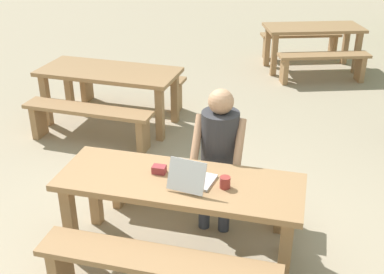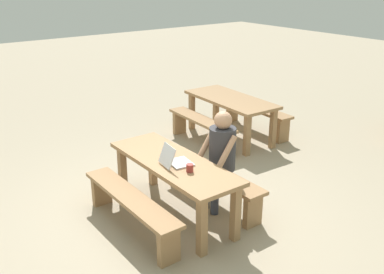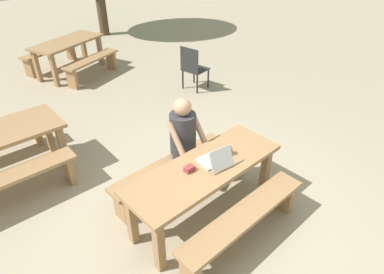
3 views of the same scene
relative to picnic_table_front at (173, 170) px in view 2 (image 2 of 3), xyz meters
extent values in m
plane|color=tan|center=(0.00, 0.00, -0.61)|extent=(30.00, 30.00, 0.00)
cube|color=#9E754C|center=(0.00, 0.00, 0.09)|extent=(1.90, 0.67, 0.05)
cube|color=#9E754C|center=(-0.85, -0.23, -0.27)|extent=(0.09, 0.09, 0.67)
cube|color=#9E754C|center=(0.85, -0.23, -0.27)|extent=(0.09, 0.09, 0.67)
cube|color=#9E754C|center=(-0.85, 0.23, -0.27)|extent=(0.09, 0.09, 0.67)
cube|color=#9E754C|center=(0.85, 0.23, -0.27)|extent=(0.09, 0.09, 0.67)
cube|color=#9E754C|center=(0.00, -0.59, -0.18)|extent=(1.73, 0.30, 0.05)
cube|color=#9E754C|center=(-0.76, -0.59, -0.41)|extent=(0.08, 0.24, 0.40)
cube|color=#9E754C|center=(0.76, -0.59, -0.41)|extent=(0.08, 0.24, 0.40)
cube|color=#9E754C|center=(0.00, 0.59, -0.18)|extent=(1.73, 0.30, 0.05)
cube|color=#9E754C|center=(-0.76, 0.59, -0.41)|extent=(0.08, 0.24, 0.40)
cube|color=#9E754C|center=(0.76, 0.59, -0.41)|extent=(0.08, 0.24, 0.40)
cube|color=silver|center=(0.12, 0.02, 0.13)|extent=(0.32, 0.28, 0.02)
cube|color=silver|center=(0.10, -0.15, 0.25)|extent=(0.30, 0.14, 0.23)
cube|color=black|center=(0.10, -0.14, 0.25)|extent=(0.27, 0.12, 0.21)
cube|color=#993338|center=(-0.18, 0.06, 0.15)|extent=(0.11, 0.08, 0.06)
cylinder|color=#99332D|center=(0.36, -0.02, 0.16)|extent=(0.08, 0.08, 0.09)
cylinder|color=#333847|center=(0.11, 0.41, -0.38)|extent=(0.10, 0.10, 0.45)
cylinder|color=#333847|center=(0.29, 0.41, -0.38)|extent=(0.10, 0.10, 0.45)
cube|color=#333847|center=(0.20, 0.50, -0.12)|extent=(0.28, 0.28, 0.12)
cylinder|color=#333338|center=(0.20, 0.59, 0.19)|extent=(0.33, 0.33, 0.53)
cylinder|color=tan|center=(0.01, 0.49, 0.22)|extent=(0.07, 0.32, 0.41)
cylinder|color=tan|center=(0.38, 0.49, 0.22)|extent=(0.07, 0.32, 0.41)
sphere|color=tan|center=(0.20, 0.59, 0.55)|extent=(0.22, 0.22, 0.22)
cube|color=#9E754C|center=(-1.57, 2.30, 0.10)|extent=(1.79, 0.84, 0.05)
cube|color=#9E754C|center=(-2.36, 2.04, -0.26)|extent=(0.09, 0.09, 0.68)
cube|color=#9E754C|center=(-0.81, 1.98, -0.26)|extent=(0.09, 0.09, 0.68)
cube|color=#9E754C|center=(-2.34, 2.61, -0.26)|extent=(0.09, 0.09, 0.68)
cube|color=#9E754C|center=(-0.78, 2.55, -0.26)|extent=(0.09, 0.09, 0.68)
cube|color=#9E754C|center=(-1.60, 1.68, -0.16)|extent=(1.60, 0.37, 0.05)
cube|color=#9E754C|center=(-2.29, 1.71, -0.40)|extent=(0.09, 0.24, 0.42)
cube|color=#9E754C|center=(-0.91, 1.65, -0.40)|extent=(0.09, 0.24, 0.42)
cube|color=#9E754C|center=(-1.55, 2.91, -0.16)|extent=(1.60, 0.37, 0.05)
cube|color=#9E754C|center=(-2.24, 2.94, -0.40)|extent=(0.09, 0.24, 0.42)
cube|color=#9E754C|center=(-0.86, 2.89, -0.40)|extent=(0.09, 0.24, 0.42)
camera|label=1|loc=(0.87, -3.01, 2.04)|focal=44.65mm
camera|label=2|loc=(3.92, -2.66, 2.23)|focal=41.24mm
camera|label=3|loc=(-2.06, -2.00, 2.39)|focal=31.03mm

